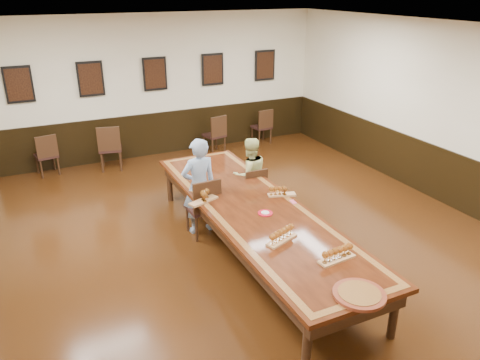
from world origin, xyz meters
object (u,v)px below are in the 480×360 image
spare_chair_b (110,147)px  spare_chair_d (262,126)px  spare_chair_c (214,134)px  person_woman (250,175)px  person_man (199,186)px  chair_woman (252,190)px  spare_chair_a (46,154)px  chair_man (202,206)px  conference_table (255,216)px  carved_platter (359,294)px

spare_chair_b → spare_chair_d: size_ratio=1.13×
spare_chair_c → person_woman: (-0.64, -3.17, 0.21)m
person_man → chair_woman: bearing=-170.2°
spare_chair_a → person_man: person_man is taller
spare_chair_b → spare_chair_d: spare_chair_b is taller
spare_chair_d → spare_chair_a: bearing=-5.5°
chair_woman → chair_man: bearing=18.5°
chair_woman → spare_chair_a: size_ratio=0.96×
spare_chair_b → spare_chair_d: bearing=-164.5°
spare_chair_b → spare_chair_d: (3.82, 0.21, -0.06)m
chair_man → conference_table: (0.48, -0.88, 0.11)m
chair_woman → person_woman: bearing=-90.0°
person_woman → carved_platter: person_woman is taller
spare_chair_a → person_man: bearing=108.5°
spare_chair_a → spare_chair_c: (3.74, -0.23, 0.01)m
spare_chair_a → person_man: (2.04, -3.73, 0.34)m
conference_table → carved_platter: size_ratio=8.01×
conference_table → person_man: bearing=116.3°
chair_man → spare_chair_b: 3.65m
carved_platter → chair_man: bearing=99.1°
conference_table → spare_chair_d: bearing=61.0°
chair_woman → person_man: (-1.06, -0.23, 0.36)m
chair_woman → spare_chair_b: bearing=-60.0°
chair_man → carved_platter: 3.26m
spare_chair_c → conference_table: size_ratio=0.19×
spare_chair_b → person_man: bearing=114.6°
spare_chair_b → conference_table: (1.23, -4.45, 0.11)m
person_man → person_woman: person_man is taller
spare_chair_c → spare_chair_b: bearing=-11.5°
spare_chair_a → spare_chair_c: size_ratio=0.97×
spare_chair_b → person_woman: size_ratio=0.74×
chair_woman → person_man: bearing=13.1°
chair_woman → spare_chair_b: spare_chair_b is taller
person_woman → carved_platter: (-0.54, -3.64, 0.09)m
spare_chair_c → conference_table: 4.65m
spare_chair_c → person_woman: size_ratio=0.69×
person_man → conference_table: bearing=113.8°
chair_woman → person_woman: 0.26m
spare_chair_a → conference_table: bearing=108.0°
chair_man → spare_chair_a: 4.34m
chair_woman → person_man: size_ratio=0.55×
chair_woman → carved_platter: chair_woman is taller
chair_man → spare_chair_b: (-0.75, 3.57, 0.01)m
person_woman → carved_platter: bearing=82.4°
chair_man → person_woman: 1.15m
person_man → carved_platter: (0.52, -3.32, -0.02)m
carved_platter → spare_chair_d: bearing=69.9°
chair_man → chair_woman: chair_man is taller
spare_chair_a → carved_platter: (2.56, -7.04, 0.32)m
spare_chair_d → person_man: 4.80m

